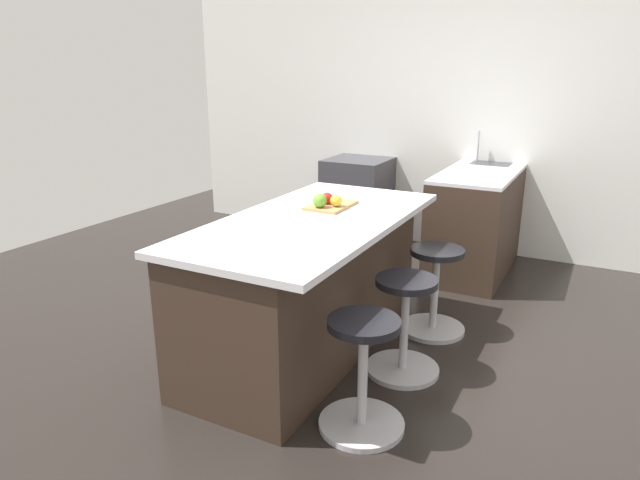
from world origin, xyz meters
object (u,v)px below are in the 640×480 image
kitchen_island (306,283)px  apple_red (327,198)px  oven_range (358,201)px  apple_green (320,201)px  cutting_board (331,205)px  stool_by_window (435,293)px  stool_near_camera (363,378)px  apple_yellow (336,201)px  stool_middle (404,329)px

kitchen_island → apple_red: size_ratio=25.65×
oven_range → apple_green: (2.08, 0.65, 0.51)m
apple_red → cutting_board: bearing=120.3°
stool_by_window → cutting_board: (0.31, -0.64, 0.61)m
stool_near_camera → apple_green: bearing=-140.4°
apple_yellow → stool_middle: bearing=66.1°
apple_yellow → apple_green: size_ratio=0.87×
oven_range → cutting_board: bearing=18.9°
kitchen_island → apple_red: apple_red is taller
apple_yellow → apple_green: 0.11m
kitchen_island → apple_red: (-0.29, -0.00, 0.49)m
cutting_board → apple_yellow: bearing=52.4°
stool_by_window → apple_green: apple_green is taller
stool_by_window → apple_red: (0.33, -0.66, 0.66)m
apple_yellow → stool_near_camera: bearing=33.5°
stool_middle → apple_red: size_ratio=7.86×
cutting_board → apple_green: (0.12, -0.02, 0.05)m
stool_near_camera → cutting_board: bearing=-145.2°
oven_range → stool_near_camera: size_ratio=1.44×
oven_range → stool_near_camera: (2.88, 1.31, -0.15)m
apple_red → apple_green: bearing=0.6°
kitchen_island → stool_by_window: 0.92m
cutting_board → apple_yellow: (0.05, 0.06, 0.05)m
oven_range → apple_yellow: (2.01, 0.73, 0.51)m
apple_green → cutting_board: bearing=170.3°
stool_by_window → apple_green: 1.03m
apple_yellow → apple_red: bearing=-112.6°
stool_middle → apple_green: (-0.18, -0.66, 0.66)m
stool_near_camera → kitchen_island: bearing=-133.1°
stool_near_camera → apple_red: size_ratio=7.86×
kitchen_island → apple_red: bearing=-179.6°
cutting_board → apple_red: apple_red is taller
kitchen_island → stool_near_camera: (0.62, 0.66, -0.16)m
stool_near_camera → apple_red: apple_red is taller
oven_range → stool_middle: (2.27, 1.31, -0.15)m
stool_by_window → cutting_board: 0.94m
kitchen_island → stool_by_window: kitchen_island is taller
oven_range → stool_near_camera: bearing=24.5°
stool_near_camera → apple_green: size_ratio=6.66×
oven_range → stool_middle: 2.62m
oven_range → kitchen_island: bearing=16.1°
apple_red → apple_yellow: bearing=67.4°
stool_by_window → stool_middle: bearing=0.0°
kitchen_island → stool_near_camera: kitchen_island is taller
stool_by_window → apple_red: apple_red is taller
stool_near_camera → apple_red: bearing=-143.9°
oven_range → stool_by_window: oven_range is taller
stool_middle → apple_green: size_ratio=6.66×
apple_green → oven_range: bearing=-162.6°
cutting_board → stool_middle: bearing=64.6°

